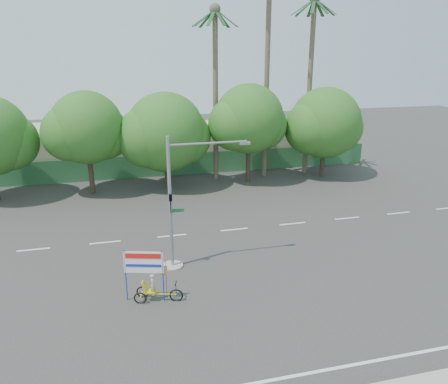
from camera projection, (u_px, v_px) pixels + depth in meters
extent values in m
plane|color=#33302D|center=(239.00, 300.00, 20.05)|extent=(120.00, 120.00, 0.00)
cube|color=#336B3D|center=(173.00, 165.00, 39.55)|extent=(38.00, 0.08, 2.00)
cube|color=beige|center=(61.00, 149.00, 41.05)|extent=(12.00, 8.00, 4.00)
cube|color=beige|center=(244.00, 142.00, 45.31)|extent=(14.00, 8.00, 3.60)
sphere|color=#26591A|center=(9.00, 142.00, 32.59)|extent=(4.32, 4.32, 4.32)
cylinder|color=#473828|center=(91.00, 170.00, 34.42)|extent=(0.40, 0.40, 3.74)
sphere|color=#26591A|center=(87.00, 128.00, 33.36)|extent=(5.60, 5.60, 5.60)
sphere|color=#26591A|center=(104.00, 134.00, 34.12)|extent=(4.03, 4.03, 4.03)
sphere|color=#26591A|center=(70.00, 133.00, 32.94)|extent=(4.26, 4.26, 4.26)
cylinder|color=#473828|center=(167.00, 168.00, 35.89)|extent=(0.40, 0.40, 3.30)
sphere|color=#26591A|center=(165.00, 132.00, 34.95)|extent=(6.40, 6.40, 6.40)
sphere|color=#26591A|center=(183.00, 137.00, 35.73)|extent=(4.61, 4.61, 4.61)
sphere|color=#26591A|center=(148.00, 137.00, 34.48)|extent=(4.86, 4.86, 4.86)
cylinder|color=#473828|center=(248.00, 160.00, 37.43)|extent=(0.40, 0.40, 3.87)
sphere|color=#26591A|center=(249.00, 119.00, 36.33)|extent=(5.80, 5.80, 5.80)
sphere|color=#26591A|center=(262.00, 125.00, 37.10)|extent=(4.18, 4.18, 4.18)
sphere|color=#26591A|center=(235.00, 124.00, 35.91)|extent=(4.41, 4.41, 4.41)
cylinder|color=#473828|center=(323.00, 158.00, 39.13)|extent=(0.40, 0.40, 3.43)
sphere|color=#26591A|center=(325.00, 123.00, 38.16)|extent=(6.20, 6.20, 6.20)
sphere|color=#26591A|center=(338.00, 128.00, 38.93)|extent=(4.46, 4.46, 4.46)
sphere|color=#26591A|center=(312.00, 128.00, 37.70)|extent=(4.71, 4.71, 4.71)
cylinder|color=#70604C|center=(267.00, 80.00, 37.23)|extent=(0.44, 0.44, 17.00)
cylinder|color=#70604C|center=(309.00, 91.00, 38.48)|extent=(0.44, 0.44, 15.00)
cube|color=#1C4C21|center=(325.00, 7.00, 36.56)|extent=(1.91, 0.28, 1.36)
cube|color=#1C4C21|center=(319.00, 8.00, 37.07)|extent=(1.65, 1.44, 1.36)
cube|color=#1C4C21|center=(311.00, 8.00, 37.24)|extent=(0.61, 1.93, 1.36)
cube|color=#1C4C21|center=(305.00, 7.00, 36.99)|extent=(1.20, 1.80, 1.36)
cube|color=#1C4C21|center=(303.00, 7.00, 36.43)|extent=(1.89, 0.92, 1.36)
cube|color=#1C4C21|center=(306.00, 6.00, 35.84)|extent=(1.89, 0.92, 1.36)
cube|color=#1C4C21|center=(313.00, 6.00, 35.48)|extent=(1.20, 1.80, 1.36)
cube|color=#1C4C21|center=(321.00, 6.00, 35.53)|extent=(0.61, 1.93, 1.36)
cube|color=#1C4C21|center=(325.00, 6.00, 35.95)|extent=(1.65, 1.44, 1.36)
cylinder|color=#70604C|center=(216.00, 99.00, 36.65)|extent=(0.44, 0.44, 14.00)
sphere|color=#70604C|center=(215.00, 9.00, 34.47)|extent=(0.90, 0.90, 0.90)
cube|color=#1C4C21|center=(227.00, 18.00, 34.89)|extent=(1.91, 0.28, 1.36)
cube|color=#1C4C21|center=(222.00, 19.00, 35.40)|extent=(1.65, 1.44, 1.36)
cube|color=#1C4C21|center=(214.00, 19.00, 35.57)|extent=(0.61, 1.93, 1.36)
cube|color=#1C4C21|center=(207.00, 18.00, 35.32)|extent=(1.20, 1.80, 1.36)
cube|color=#1C4C21|center=(203.00, 18.00, 34.76)|extent=(1.89, 0.92, 1.36)
cube|color=#1C4C21|center=(205.00, 17.00, 34.17)|extent=(1.89, 0.92, 1.36)
cube|color=#1C4C21|center=(212.00, 17.00, 33.81)|extent=(1.20, 1.80, 1.36)
cube|color=#1C4C21|center=(220.00, 17.00, 33.86)|extent=(0.61, 1.93, 1.36)
cube|color=#1C4C21|center=(226.00, 18.00, 34.28)|extent=(1.65, 1.44, 1.36)
cylinder|color=gray|center=(173.00, 266.00, 23.14)|extent=(1.10, 1.10, 0.10)
cylinder|color=gray|center=(170.00, 204.00, 22.06)|extent=(0.18, 0.18, 7.00)
cylinder|color=gray|center=(208.00, 143.00, 21.58)|extent=(4.00, 0.10, 0.10)
cube|color=gray|center=(245.00, 143.00, 22.05)|extent=(0.55, 0.20, 0.12)
imported|color=black|center=(171.00, 204.00, 21.83)|extent=(0.16, 0.20, 1.00)
cube|color=#14662D|center=(177.00, 210.00, 22.25)|extent=(0.70, 0.04, 0.18)
torus|color=black|center=(176.00, 295.00, 19.91)|extent=(0.63, 0.25, 0.64)
torus|color=black|center=(143.00, 292.00, 20.22)|extent=(0.59, 0.23, 0.60)
torus|color=black|center=(140.00, 298.00, 19.72)|extent=(0.59, 0.23, 0.60)
cube|color=gold|center=(159.00, 294.00, 19.92)|extent=(1.55, 0.51, 0.06)
cube|color=gold|center=(142.00, 295.00, 19.96)|extent=(0.21, 0.56, 0.05)
cube|color=gold|center=(150.00, 291.00, 19.89)|extent=(0.56, 0.51, 0.06)
cube|color=gold|center=(145.00, 286.00, 19.82)|extent=(0.32, 0.44, 0.51)
cylinder|color=black|center=(176.00, 288.00, 19.79)|extent=(0.04, 0.04, 0.52)
cube|color=black|center=(176.00, 283.00, 19.71)|extent=(0.16, 0.42, 0.04)
imported|color=#CCB284|center=(153.00, 284.00, 19.77)|extent=(0.34, 0.42, 1.02)
cylinder|color=#1B31CE|center=(126.00, 275.00, 19.68)|extent=(0.07, 0.07, 2.54)
cylinder|color=#1B31CE|center=(163.00, 276.00, 19.62)|extent=(0.07, 0.07, 2.54)
cube|color=white|center=(144.00, 262.00, 19.44)|extent=(1.73, 0.55, 1.04)
cube|color=red|center=(143.00, 256.00, 19.31)|extent=(1.54, 0.46, 0.24)
cube|color=#1B31CE|center=(144.00, 266.00, 19.46)|extent=(1.54, 0.46, 0.13)
cylinder|color=black|center=(166.00, 282.00, 19.70)|extent=(0.02, 0.02, 1.98)
cube|color=red|center=(159.00, 269.00, 19.52)|extent=(0.81, 0.25, 0.62)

